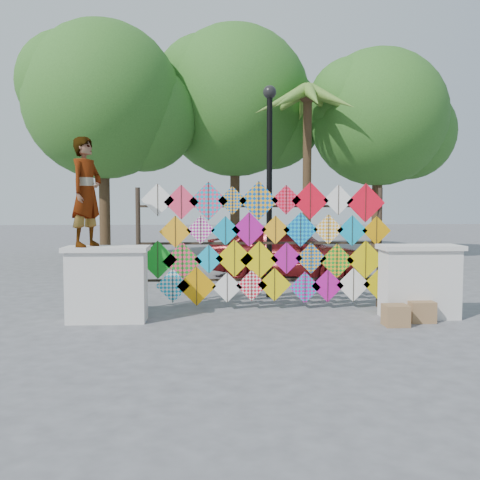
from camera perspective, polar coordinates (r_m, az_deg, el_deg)
The scene contains 13 objects.
ground at distance 9.54m, azimuth 2.63°, elevation -8.20°, with size 80.00×80.00×0.00m, color gray.
parapet_left at distance 9.34m, azimuth -13.99°, elevation -4.53°, with size 1.40×0.65×1.28m.
parapet_right at distance 9.88m, azimuth 18.58°, elevation -4.16°, with size 1.40×0.65×1.28m.
kite_rack at distance 10.08m, azimuth 2.70°, elevation -0.53°, with size 4.93×0.24×2.42m.
tree_west at distance 18.93m, azimuth -14.11°, elevation 14.12°, with size 5.85×5.20×8.01m.
tree_mid at distance 20.68m, azimuth -0.25°, elevation 14.47°, with size 6.30×5.60×8.61m.
tree_east at distance 19.98m, azimuth 14.77°, elevation 12.42°, with size 5.40×4.80×7.42m.
palm_tree at distance 17.81m, azimuth 7.22°, elevation 13.46°, with size 3.62×3.62×5.83m.
vendor_woman at distance 9.31m, azimuth -16.06°, elevation 4.95°, with size 0.67×0.44×1.83m, color #99999E.
sedan at distance 14.32m, azimuth 4.99°, elevation -1.20°, with size 1.70×4.23×1.44m, color #5D1012.
lamppost at distance 11.37m, azimuth 3.15°, elevation 7.40°, with size 0.28×0.28×4.46m.
cardboard_box_near at distance 9.19m, azimuth 16.27°, elevation -7.72°, with size 0.39×0.35×0.35m, color olive.
cardboard_box_far at distance 9.64m, azimuth 18.68°, elevation -7.21°, with size 0.42×0.39×0.36m, color olive.
Camera 1 is at (-0.96, -9.27, 2.02)m, focal length 40.00 mm.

